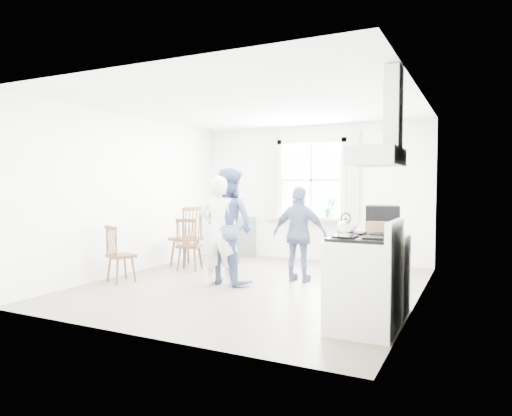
{
  "coord_description": "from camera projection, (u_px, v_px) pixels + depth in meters",
  "views": [
    {
      "loc": [
        2.94,
        -5.89,
        1.47
      ],
      "look_at": [
        -0.07,
        0.2,
        1.12
      ],
      "focal_mm": 32.0,
      "sensor_mm": 36.0,
      "label": 1
    }
  ],
  "objects": [
    {
      "name": "person_mid",
      "position": [
        229.0,
        226.0,
        6.74
      ],
      "size": [
        1.01,
        1.01,
        1.71
      ],
      "primitive_type": "imported",
      "rotation": [
        0.0,
        0.0,
        2.89
      ],
      "color": "#4C5E8E",
      "rests_on": "ground"
    },
    {
      "name": "gas_stove",
      "position": [
        364.0,
        283.0,
        4.57
      ],
      "size": [
        0.68,
        0.76,
        1.12
      ],
      "color": "white",
      "rests_on": "ground"
    },
    {
      "name": "person_right",
      "position": [
        300.0,
        234.0,
        6.87
      ],
      "size": [
        0.86,
        0.86,
        1.43
      ],
      "primitive_type": "imported",
      "rotation": [
        0.0,
        0.0,
        3.17
      ],
      "color": "navy",
      "rests_on": "ground"
    },
    {
      "name": "cardboard_box",
      "position": [
        380.0,
        229.0,
        4.98
      ],
      "size": [
        0.3,
        0.25,
        0.16
      ],
      "primitive_type": "cube",
      "rotation": [
        0.0,
        0.0,
        -0.34
      ],
      "color": "olive",
      "rests_on": "low_cabinet"
    },
    {
      "name": "windsor_chair_c",
      "position": [
        190.0,
        230.0,
        8.07
      ],
      "size": [
        0.56,
        0.57,
        1.08
      ],
      "color": "#4C2C18",
      "rests_on": "ground"
    },
    {
      "name": "potted_plant",
      "position": [
        329.0,
        208.0,
        8.53
      ],
      "size": [
        0.25,
        0.25,
        0.36
      ],
      "primitive_type": "imported",
      "rotation": [
        0.0,
        0.0,
        0.36
      ],
      "color": "#367A3B",
      "rests_on": "window_assembly"
    },
    {
      "name": "low_cabinet",
      "position": [
        385.0,
        274.0,
        5.17
      ],
      "size": [
        0.5,
        0.55,
        0.9
      ],
      "primitive_type": "cube",
      "color": "silver",
      "rests_on": "ground"
    },
    {
      "name": "person_left",
      "position": [
        219.0,
        231.0,
        6.57
      ],
      "size": [
        0.71,
        0.71,
        1.59
      ],
      "primitive_type": "imported",
      "rotation": [
        0.0,
        0.0,
        3.4
      ],
      "color": "white",
      "rests_on": "ground"
    },
    {
      "name": "room_shell",
      "position": [
        254.0,
        196.0,
        6.58
      ],
      "size": [
        4.62,
        5.12,
        2.64
      ],
      "color": "#7A6F5E",
      "rests_on": "ground"
    },
    {
      "name": "stereo_stack",
      "position": [
        382.0,
        220.0,
        5.2
      ],
      "size": [
        0.43,
        0.4,
        0.33
      ],
      "color": "black",
      "rests_on": "low_cabinet"
    },
    {
      "name": "range_hood",
      "position": [
        383.0,
        140.0,
        4.43
      ],
      "size": [
        0.45,
        0.76,
        0.94
      ],
      "color": "silver",
      "rests_on": "room_shell"
    },
    {
      "name": "kettle",
      "position": [
        346.0,
        229.0,
        4.4
      ],
      "size": [
        0.17,
        0.17,
        0.25
      ],
      "color": "silver",
      "rests_on": "gas_stove"
    },
    {
      "name": "windsor_chair_a",
      "position": [
        188.0,
        239.0,
        7.71
      ],
      "size": [
        0.45,
        0.44,
        0.9
      ],
      "color": "#4C2C18",
      "rests_on": "ground"
    },
    {
      "name": "windsor_chair_b",
      "position": [
        115.0,
        248.0,
        6.79
      ],
      "size": [
        0.47,
        0.46,
        0.86
      ],
      "color": "#4C2C18",
      "rests_on": "ground"
    },
    {
      "name": "window_assembly",
      "position": [
        311.0,
        185.0,
        8.77
      ],
      "size": [
        1.88,
        0.24,
        1.7
      ],
      "color": "white",
      "rests_on": "room_shell"
    },
    {
      "name": "shelf_unit",
      "position": [
        244.0,
        236.0,
        9.34
      ],
      "size": [
        0.4,
        0.3,
        0.8
      ],
      "primitive_type": "cube",
      "color": "slate",
      "rests_on": "ground"
    }
  ]
}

